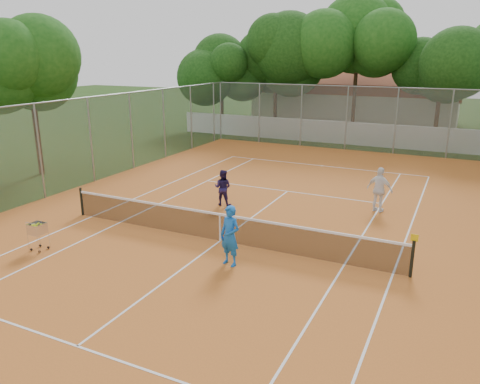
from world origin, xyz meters
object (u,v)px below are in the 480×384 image
at_px(clubhouse, 356,98).
at_px(player_far_left, 223,188).
at_px(player_near, 230,236).
at_px(ball_hopper, 38,236).
at_px(tennis_net, 220,227).
at_px(player_far_right, 380,190).

relative_size(clubhouse, player_far_left, 11.19).
bearing_deg(player_near, clubhouse, 109.58).
relative_size(player_far_left, ball_hopper, 1.51).
height_order(player_near, ball_hopper, player_near).
height_order(clubhouse, player_near, clubhouse).
distance_m(tennis_net, player_far_left, 3.83).
bearing_deg(player_near, tennis_net, 141.04).
bearing_deg(clubhouse, ball_hopper, -94.89).
distance_m(tennis_net, player_far_right, 6.75).
xyz_separation_m(clubhouse, player_far_right, (6.13, -23.68, -1.30)).
relative_size(clubhouse, ball_hopper, 16.92).
height_order(tennis_net, player_far_left, player_far_left).
bearing_deg(clubhouse, player_far_right, -75.48).
bearing_deg(player_far_right, ball_hopper, 57.38).
distance_m(tennis_net, ball_hopper, 5.67).
xyz_separation_m(player_far_right, ball_hopper, (-8.88, -8.42, -0.40)).
distance_m(player_far_left, player_far_right, 6.13).
bearing_deg(tennis_net, ball_hopper, -146.83).
distance_m(clubhouse, player_near, 30.63).
xyz_separation_m(tennis_net, player_far_right, (4.13, 5.32, 0.39)).
bearing_deg(clubhouse, player_far_left, -89.33).
distance_m(player_far_right, ball_hopper, 12.25).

